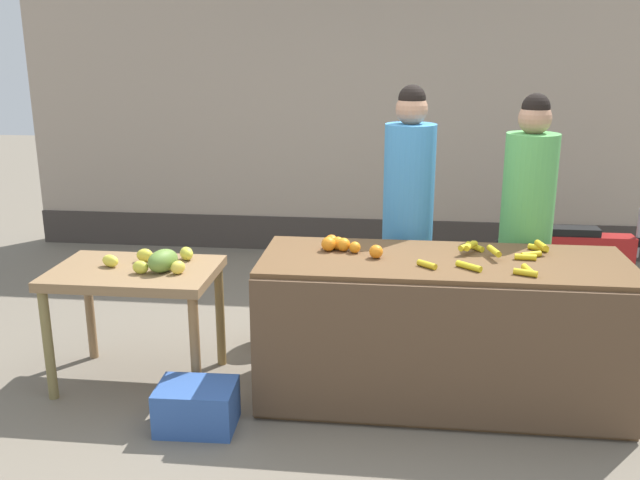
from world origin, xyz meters
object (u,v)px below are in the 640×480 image
vendor_woman_green_shirt (525,232)px  parked_motorcycle (580,264)px  produce_crate (197,406)px  produce_sack (274,309)px  vendor_woman_blue_shirt (408,223)px

vendor_woman_green_shirt → parked_motorcycle: (0.64, 0.99, -0.52)m
vendor_woman_green_shirt → produce_crate: 2.38m
parked_motorcycle → produce_crate: 3.35m
parked_motorcycle → produce_sack: bearing=-158.2°
vendor_woman_blue_shirt → parked_motorcycle: vendor_woman_blue_shirt is taller
produce_sack → vendor_woman_blue_shirt: bearing=-0.8°
vendor_woman_blue_shirt → produce_crate: vendor_woman_blue_shirt is taller
vendor_woman_green_shirt → produce_sack: bearing=178.4°
vendor_woman_blue_shirt → produce_sack: vendor_woman_blue_shirt is taller
vendor_woman_blue_shirt → produce_sack: (-0.94, 0.01, -0.67)m
parked_motorcycle → produce_sack: 2.54m
produce_crate → produce_sack: (0.24, 1.17, 0.14)m
vendor_woman_green_shirt → produce_sack: 1.83m
vendor_woman_green_shirt → produce_sack: vendor_woman_green_shirt is taller
produce_crate → produce_sack: bearing=78.6°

